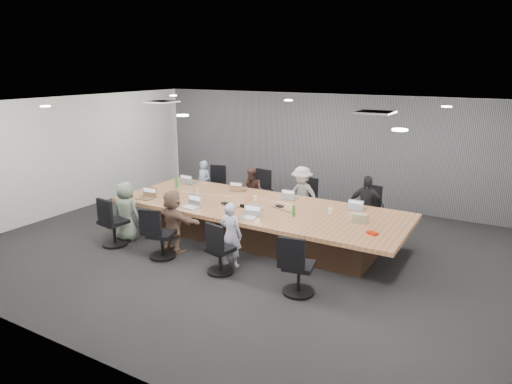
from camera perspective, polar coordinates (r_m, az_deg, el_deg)
The scene contains 40 objects.
floor at distance 9.13m, azimuth -1.26°, elevation -6.94°, with size 10.00×8.00×0.00m, color black.
ceiling at distance 8.47m, azimuth -1.38°, elevation 10.84°, with size 10.00×8.00×0.00m, color white.
wall_back at distance 12.22m, azimuth 8.51°, elevation 5.49°, with size 10.00×2.80×0.00m, color silver.
wall_front at distance 5.83m, azimuth -22.35°, elevation -6.70°, with size 10.00×2.80×0.00m, color silver.
wall_left at distance 12.03m, azimuth -22.19°, elevation 4.35°, with size 8.00×2.80×0.00m, color silver.
curtain at distance 12.15m, azimuth 8.37°, elevation 5.44°, with size 9.80×0.04×2.80m, color slate.
conference_table at distance 9.40m, azimuth 0.31°, elevation -3.67°, with size 6.00×2.20×0.74m.
chair_0 at distance 12.00m, azimuth -5.54°, elevation 0.43°, with size 0.52×0.52×0.76m, color black, non-canonical shape.
chair_1 at distance 11.24m, azimuth 0.49°, elevation -0.36°, with size 0.56×0.56×0.83m, color black, non-canonical shape.
chair_2 at distance 10.71m, azimuth 6.47°, elevation -1.54°, with size 0.50×0.50×0.74m, color black, non-canonical shape.
chair_3 at distance 10.24m, azimuth 14.03°, elevation -2.68°, with size 0.50×0.50×0.75m, color black, non-canonical shape.
chair_4 at distance 9.55m, azimuth -17.35°, elevation -4.05°, with size 0.55×0.55×0.82m, color black, non-canonical shape.
chair_5 at distance 8.72m, azimuth -11.71°, elevation -5.66°, with size 0.52×0.52×0.78m, color black, non-canonical shape.
chair_6 at distance 7.96m, azimuth -4.51°, elevation -7.65°, with size 0.49×0.49×0.73m, color black, non-canonical shape.
chair_7 at distance 7.27m, azimuth 5.39°, elevation -9.71°, with size 0.53×0.53×0.79m, color black, non-canonical shape.
person_0 at distance 11.68m, azimuth -6.56°, elevation 1.03°, with size 0.43×0.28×1.18m, color #8DA2C0.
laptop_0 at distance 11.22m, azimuth -8.25°, elevation 1.20°, with size 0.34×0.23×0.02m, color #B2B2B7.
person_1 at distance 10.90m, azimuth -0.41°, elevation 0.02°, with size 0.56×0.44×1.15m, color #3F2823.
laptop_1 at distance 10.40m, azimuth -1.95°, elevation 0.23°, with size 0.28×0.20×0.02m, color #8C6647.
person_2 at distance 10.31m, azimuth 5.74°, elevation -0.46°, with size 0.86×0.49×1.33m, color #A0A0A0.
laptop_2 at distance 9.81m, azimuth 4.42°, elevation -0.75°, with size 0.30×0.20×0.02m, color #B2B2B7.
person_3 at distance 9.83m, azimuth 13.56°, elevation -1.70°, with size 0.77×0.32×1.31m, color black.
laptop_3 at distance 9.30m, azimuth 12.61°, elevation -2.01°, with size 0.31×0.21×0.02m, color #B2B2B7.
person_4 at distance 9.71m, azimuth -15.95°, elevation -2.33°, with size 0.60×0.39×1.23m, color gray.
laptop_4 at distance 10.04m, azimuth -13.77°, elevation -0.78°, with size 0.34×0.23×0.02m, color #8C6647.
person_5 at distance 8.89m, azimuth -10.30°, elevation -3.60°, with size 1.14×0.36×1.23m, color #80604C.
laptop_5 at distance 9.25m, azimuth -8.15°, elevation -1.88°, with size 0.33×0.23×0.02m, color #B2B2B7.
person_6 at distance 8.15m, azimuth -3.15°, elevation -5.34°, with size 0.43×0.28×1.18m, color silver.
laptop_6 at distance 8.53m, azimuth -1.15°, elevation -3.22°, with size 0.33×0.23×0.02m, color #B2B2B7.
bottle_green_left at distance 10.78m, azimuth -9.88°, elevation 1.19°, with size 0.07×0.07×0.25m, color #348A30.
bottle_green_right at distance 8.61m, azimuth 4.72°, elevation -2.38°, with size 0.06×0.06×0.22m, color #348A30.
bottle_clear at distance 9.94m, azimuth -7.38°, elevation -0.04°, with size 0.06×0.06×0.21m, color silver.
cup_white_far at distance 9.59m, azimuth -0.11°, elevation -0.81°, with size 0.09×0.09×0.11m, color white.
cup_white_near at distance 8.91m, azimuth 9.26°, elevation -2.33°, with size 0.08×0.08×0.10m, color white.
mug_brown at distance 10.58m, azimuth -13.05°, elevation 0.35°, with size 0.09×0.09×0.11m, color brown.
mic_left at distance 9.41m, azimuth -3.89°, elevation -1.42°, with size 0.15×0.10×0.03m, color black.
mic_right at distance 9.22m, azimuth 2.98°, elevation -1.77°, with size 0.15×0.10×0.03m, color black.
stapler at distance 9.17m, azimuth -1.50°, elevation -1.74°, with size 0.17×0.04×0.06m, color black.
canvas_bag at distance 8.53m, azimuth 12.89°, elevation -3.17°, with size 0.28×0.17×0.15m, color tan.
snack_packet at distance 7.98m, azimuth 14.36°, elevation -5.00°, with size 0.18×0.12×0.04m, color red.
Camera 1 is at (4.40, -7.21, 3.49)m, focal length 32.00 mm.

